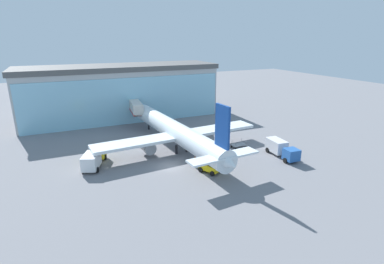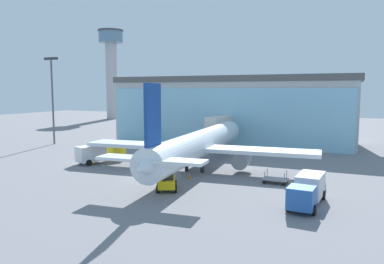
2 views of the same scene
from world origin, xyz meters
TOP-DOWN VIEW (x-y plane):
  - ground at (0.00, 0.00)m, footprint 240.00×240.00m
  - terminal_building at (-0.00, 34.92)m, footprint 49.19×14.76m
  - jet_bridge at (1.14, 25.91)m, footprint 3.48×11.25m
  - airplane at (3.96, 6.87)m, footprint 31.59×37.31m
  - catering_truck at (-11.22, 5.18)m, footprint 4.84×7.58m
  - fuel_truck at (19.29, -4.09)m, footprint 2.98×7.45m
  - baggage_cart at (15.06, 2.78)m, footprint 2.81×1.62m
  - pushback_tug at (4.92, -4.72)m, footprint 3.27×3.68m
  - safety_cone_nose at (5.06, 1.19)m, footprint 0.36×0.36m
  - safety_cone_wingtip at (-11.07, 3.92)m, footprint 0.36×0.36m

SIDE VIEW (x-z plane):
  - ground at x=0.00m, z-range 0.00..0.00m
  - safety_cone_nose at x=5.06m, z-range 0.00..0.55m
  - safety_cone_wingtip at x=-11.07m, z-range 0.00..0.55m
  - baggage_cart at x=15.06m, z-range -0.25..1.25m
  - pushback_tug at x=4.92m, z-range -0.18..2.12m
  - catering_truck at x=-11.22m, z-range 0.14..2.79m
  - fuel_truck at x=19.29m, z-range 0.14..2.79m
  - airplane at x=3.96m, z-range -2.32..9.00m
  - jet_bridge at x=1.14m, z-range 1.61..7.62m
  - terminal_building at x=0.00m, z-range 0.00..13.49m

